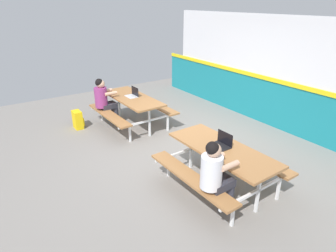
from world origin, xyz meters
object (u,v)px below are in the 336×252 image
(student_nearer, at_px, (104,98))
(student_further, at_px, (215,173))
(picnic_table_left, at_px, (133,104))
(picnic_table_right, at_px, (222,157))
(laptop_silver, at_px, (133,95))
(backpack_dark, at_px, (78,120))
(laptop_dark, at_px, (222,143))

(student_nearer, bearing_deg, student_further, 0.08)
(picnic_table_left, xyz_separation_m, picnic_table_right, (3.13, -0.02, 0.00))
(laptop_silver, distance_m, backpack_dark, 1.47)
(picnic_table_right, relative_size, student_further, 1.58)
(student_nearer, xyz_separation_m, laptop_dark, (3.45, 0.59, 0.08))
(picnic_table_left, xyz_separation_m, laptop_silver, (-0.05, 0.04, 0.21))
(picnic_table_right, xyz_separation_m, laptop_dark, (-0.06, 0.04, 0.21))
(student_nearer, height_order, student_further, same)
(student_further, bearing_deg, laptop_silver, 170.63)
(picnic_table_left, bearing_deg, backpack_dark, -116.81)
(picnic_table_left, relative_size, backpack_dark, 4.32)
(picnic_table_right, height_order, student_further, student_further)
(picnic_table_right, distance_m, student_further, 0.71)
(laptop_silver, relative_size, laptop_dark, 1.00)
(laptop_dark, bearing_deg, picnic_table_right, -30.69)
(picnic_table_right, height_order, laptop_silver, laptop_silver)
(backpack_dark, bearing_deg, student_nearer, 70.31)
(student_further, height_order, backpack_dark, student_further)
(student_further, bearing_deg, student_nearer, -179.92)
(student_further, height_order, laptop_silver, student_further)
(picnic_table_right, xyz_separation_m, student_further, (0.44, -0.55, 0.13))
(picnic_table_left, height_order, student_further, student_further)
(student_nearer, relative_size, student_further, 1.00)
(student_further, relative_size, backpack_dark, 2.74)
(laptop_silver, bearing_deg, laptop_dark, -0.28)
(laptop_silver, bearing_deg, student_further, -9.37)
(student_further, bearing_deg, picnic_table_right, 128.88)
(picnic_table_left, relative_size, laptop_dark, 5.84)
(picnic_table_left, distance_m, laptop_silver, 0.22)
(laptop_dark, height_order, backpack_dark, laptop_dark)
(student_further, height_order, laptop_dark, student_further)
(picnic_table_right, bearing_deg, student_nearer, -171.07)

